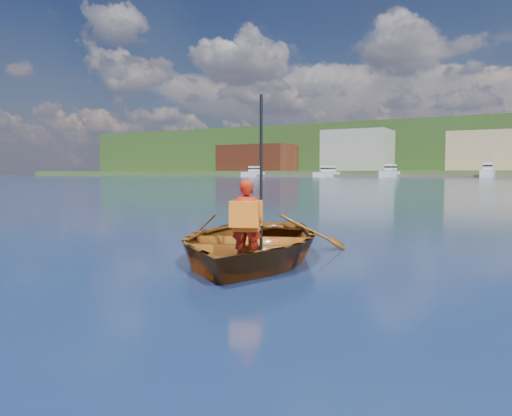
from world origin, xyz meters
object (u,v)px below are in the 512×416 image
object	(u,v)px
child_paddler	(247,220)
marina_yachts	(480,173)
rowboat	(248,242)
dock	(495,176)

from	to	relation	value
child_paddler	marina_yachts	distance (m)	143.83
rowboat	marina_yachts	distance (m)	143.01
child_paddler	marina_yachts	bearing A→B (deg)	93.53
child_paddler	dock	distance (m)	148.32
rowboat	child_paddler	distance (m)	0.99
rowboat	dock	size ratio (longest dim) A/B	0.03
rowboat	child_paddler	world-z (taller)	child_paddler
dock	marina_yachts	distance (m)	5.88
rowboat	child_paddler	bearing A→B (deg)	-61.76
dock	marina_yachts	bearing A→B (deg)	-126.64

